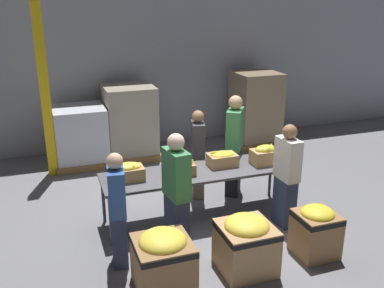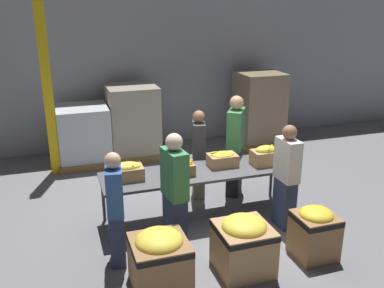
{
  "view_description": "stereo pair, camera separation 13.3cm",
  "coord_description": "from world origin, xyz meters",
  "px_view_note": "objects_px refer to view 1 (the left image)",
  "views": [
    {
      "loc": [
        -2.1,
        -5.61,
        3.26
      ],
      "look_at": [
        -0.06,
        0.19,
        1.16
      ],
      "focal_mm": 40.0,
      "sensor_mm": 36.0,
      "label": 1
    },
    {
      "loc": [
        -1.98,
        -5.65,
        3.26
      ],
      "look_at": [
        -0.06,
        0.19,
        1.16
      ],
      "focal_mm": 40.0,
      "sensor_mm": 36.0,
      "label": 2
    }
  ],
  "objects_px": {
    "banana_box_3": "(265,155)",
    "banana_box_1": "(181,168)",
    "donation_bin_2": "(316,229)",
    "volunteer_3": "(118,211)",
    "pallet_stack_0": "(81,136)",
    "volunteer_1": "(177,194)",
    "pallet_stack_1": "(130,122)",
    "volunteer_2": "(198,155)",
    "donation_bin_0": "(163,259)",
    "pallet_stack_2": "(255,109)",
    "donation_bin_1": "(246,242)",
    "volunteer_0": "(286,177)",
    "sorting_table": "(200,174)",
    "volunteer_4": "(234,146)",
    "banana_box_2": "(222,159)",
    "support_pillar": "(43,72)",
    "banana_box_0": "(128,172)"
  },
  "relations": [
    {
      "from": "banana_box_3",
      "to": "banana_box_1",
      "type": "bearing_deg",
      "value": 179.92
    },
    {
      "from": "donation_bin_2",
      "to": "volunteer_3",
      "type": "bearing_deg",
      "value": 164.87
    },
    {
      "from": "donation_bin_2",
      "to": "pallet_stack_0",
      "type": "distance_m",
      "value": 5.16
    },
    {
      "from": "volunteer_1",
      "to": "pallet_stack_0",
      "type": "bearing_deg",
      "value": 5.28
    },
    {
      "from": "pallet_stack_1",
      "to": "banana_box_3",
      "type": "bearing_deg",
      "value": -64.44
    },
    {
      "from": "volunteer_2",
      "to": "donation_bin_0",
      "type": "height_order",
      "value": "volunteer_2"
    },
    {
      "from": "volunteer_3",
      "to": "donation_bin_0",
      "type": "bearing_deg",
      "value": -142.0
    },
    {
      "from": "volunteer_2",
      "to": "pallet_stack_2",
      "type": "height_order",
      "value": "pallet_stack_2"
    },
    {
      "from": "donation_bin_1",
      "to": "pallet_stack_2",
      "type": "height_order",
      "value": "pallet_stack_2"
    },
    {
      "from": "volunteer_0",
      "to": "volunteer_2",
      "type": "height_order",
      "value": "volunteer_0"
    },
    {
      "from": "sorting_table",
      "to": "pallet_stack_1",
      "type": "relative_size",
      "value": 1.93
    },
    {
      "from": "volunteer_4",
      "to": "pallet_stack_2",
      "type": "relative_size",
      "value": 1.04
    },
    {
      "from": "volunteer_2",
      "to": "donation_bin_2",
      "type": "xyz_separation_m",
      "value": [
        0.85,
        -2.21,
        -0.38
      ]
    },
    {
      "from": "volunteer_3",
      "to": "volunteer_4",
      "type": "height_order",
      "value": "volunteer_4"
    },
    {
      "from": "banana_box_2",
      "to": "volunteer_4",
      "type": "height_order",
      "value": "volunteer_4"
    },
    {
      "from": "banana_box_1",
      "to": "volunteer_4",
      "type": "distance_m",
      "value": 1.38
    },
    {
      "from": "sorting_table",
      "to": "support_pillar",
      "type": "relative_size",
      "value": 0.74
    },
    {
      "from": "sorting_table",
      "to": "pallet_stack_1",
      "type": "height_order",
      "value": "pallet_stack_1"
    },
    {
      "from": "banana_box_1",
      "to": "support_pillar",
      "type": "relative_size",
      "value": 0.11
    },
    {
      "from": "volunteer_1",
      "to": "pallet_stack_2",
      "type": "xyz_separation_m",
      "value": [
        3.09,
        3.74,
        0.0
      ]
    },
    {
      "from": "banana_box_0",
      "to": "donation_bin_0",
      "type": "xyz_separation_m",
      "value": [
        0.1,
        -1.49,
        -0.52
      ]
    },
    {
      "from": "banana_box_3",
      "to": "pallet_stack_2",
      "type": "bearing_deg",
      "value": 65.18
    },
    {
      "from": "donation_bin_2",
      "to": "volunteer_0",
      "type": "bearing_deg",
      "value": 87.66
    },
    {
      "from": "banana_box_0",
      "to": "banana_box_1",
      "type": "distance_m",
      "value": 0.78
    },
    {
      "from": "volunteer_2",
      "to": "volunteer_4",
      "type": "distance_m",
      "value": 0.64
    },
    {
      "from": "donation_bin_0",
      "to": "pallet_stack_1",
      "type": "distance_m",
      "value": 4.61
    },
    {
      "from": "volunteer_2",
      "to": "support_pillar",
      "type": "distance_m",
      "value": 3.23
    },
    {
      "from": "banana_box_0",
      "to": "donation_bin_0",
      "type": "height_order",
      "value": "banana_box_0"
    },
    {
      "from": "banana_box_2",
      "to": "volunteer_4",
      "type": "relative_size",
      "value": 0.25
    },
    {
      "from": "volunteer_0",
      "to": "pallet_stack_0",
      "type": "distance_m",
      "value": 4.47
    },
    {
      "from": "donation_bin_1",
      "to": "pallet_stack_1",
      "type": "relative_size",
      "value": 0.48
    },
    {
      "from": "banana_box_2",
      "to": "pallet_stack_0",
      "type": "bearing_deg",
      "value": 122.78
    },
    {
      "from": "volunteer_3",
      "to": "pallet_stack_2",
      "type": "distance_m",
      "value": 5.42
    },
    {
      "from": "banana_box_0",
      "to": "support_pillar",
      "type": "height_order",
      "value": "support_pillar"
    },
    {
      "from": "banana_box_0",
      "to": "donation_bin_0",
      "type": "distance_m",
      "value": 1.58
    },
    {
      "from": "banana_box_2",
      "to": "banana_box_0",
      "type": "bearing_deg",
      "value": -177.72
    },
    {
      "from": "donation_bin_0",
      "to": "pallet_stack_2",
      "type": "bearing_deg",
      "value": 52.0
    },
    {
      "from": "donation_bin_2",
      "to": "pallet_stack_1",
      "type": "bearing_deg",
      "value": 108.47
    },
    {
      "from": "support_pillar",
      "to": "volunteer_3",
      "type": "bearing_deg",
      "value": -78.51
    },
    {
      "from": "volunteer_0",
      "to": "support_pillar",
      "type": "relative_size",
      "value": 0.39
    },
    {
      "from": "volunteer_0",
      "to": "pallet_stack_1",
      "type": "xyz_separation_m",
      "value": [
        -1.56,
        3.72,
        -0.03
      ]
    },
    {
      "from": "banana_box_1",
      "to": "donation_bin_1",
      "type": "xyz_separation_m",
      "value": [
        0.39,
        -1.41,
        -0.52
      ]
    },
    {
      "from": "sorting_table",
      "to": "volunteer_4",
      "type": "relative_size",
      "value": 1.7
    },
    {
      "from": "donation_bin_0",
      "to": "pallet_stack_0",
      "type": "height_order",
      "value": "pallet_stack_0"
    },
    {
      "from": "volunteer_4",
      "to": "donation_bin_0",
      "type": "height_order",
      "value": "volunteer_4"
    },
    {
      "from": "volunteer_2",
      "to": "pallet_stack_2",
      "type": "xyz_separation_m",
      "value": [
        2.25,
        2.25,
        0.07
      ]
    },
    {
      "from": "volunteer_2",
      "to": "pallet_stack_1",
      "type": "height_order",
      "value": "pallet_stack_1"
    },
    {
      "from": "donation_bin_2",
      "to": "banana_box_3",
      "type": "bearing_deg",
      "value": 90.6
    },
    {
      "from": "banana_box_3",
      "to": "sorting_table",
      "type": "bearing_deg",
      "value": 176.58
    },
    {
      "from": "banana_box_0",
      "to": "donation_bin_1",
      "type": "distance_m",
      "value": 1.96
    }
  ]
}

